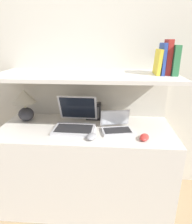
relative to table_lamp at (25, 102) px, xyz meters
name	(u,v)px	position (x,y,z in m)	size (l,w,h in m)	color
wall_back	(90,63)	(0.54, 0.24, 0.31)	(6.00, 0.05, 2.40)	beige
desk	(86,166)	(0.54, -0.12, -0.53)	(1.40, 0.60, 0.72)	silver
back_riser	(90,129)	(0.54, 0.20, -0.33)	(1.40, 0.04, 1.12)	beige
shelf	(86,75)	(0.54, -0.05, 0.24)	(1.40, 0.54, 0.03)	silver
table_lamp	(25,102)	(0.00, 0.00, 0.00)	(0.20, 0.20, 0.28)	#2D2D33
laptop_large	(76,121)	(0.46, -0.12, -0.12)	(0.33, 0.34, 0.25)	silver
laptop_small	(116,127)	(0.79, -0.16, -0.14)	(0.26, 0.23, 0.15)	silver
computer_mouse	(92,136)	(0.61, -0.31, -0.15)	(0.09, 0.12, 0.04)	#99999E
second_mouse	(144,137)	(0.99, -0.29, -0.15)	(0.10, 0.12, 0.04)	red
router_box	(93,111)	(0.59, 0.08, -0.10)	(0.13, 0.08, 0.15)	black
book_green	(174,60)	(1.19, -0.05, 0.36)	(0.04, 0.18, 0.21)	#2D7042
book_red	(168,57)	(1.15, -0.05, 0.38)	(0.04, 0.12, 0.25)	#A82823
book_blue	(162,59)	(1.11, -0.05, 0.37)	(0.02, 0.16, 0.23)	#284293
book_yellow	(158,62)	(1.08, -0.05, 0.35)	(0.04, 0.16, 0.18)	gold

